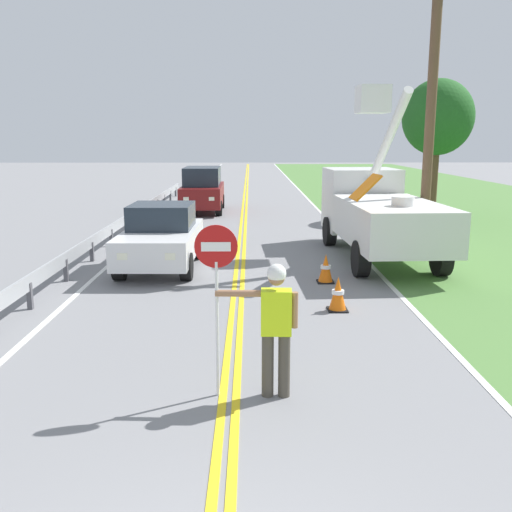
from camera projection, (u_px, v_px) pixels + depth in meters
centerline_yellow_left at (241, 224)px, 22.96m from camera, size 0.11×110.00×0.01m
centerline_yellow_right at (245, 224)px, 22.96m from camera, size 0.11×110.00×0.01m
edge_line_right at (331, 224)px, 23.00m from camera, size 0.12×110.00×0.01m
edge_line_left at (155, 224)px, 22.92m from camera, size 0.12×110.00×0.01m
flagger_worker at (275, 322)px, 7.39m from camera, size 1.09×0.26×1.83m
stop_sign_paddle at (216, 272)px, 7.28m from camera, size 0.56×0.04×2.33m
utility_bucket_truck at (376, 209)px, 16.46m from camera, size 2.67×6.90×4.95m
oncoming_sedan_nearest at (161, 237)px, 14.97m from camera, size 1.96×4.13×1.70m
oncoming_suv_second at (203, 189)px, 26.55m from camera, size 1.95×4.62×2.10m
utility_pole_near at (431, 113)px, 15.63m from camera, size 1.80×0.28×7.87m
traffic_cone_lead at (338, 294)px, 11.32m from camera, size 0.40×0.40×0.70m
traffic_cone_mid at (326, 269)px, 13.53m from camera, size 0.40×0.40×0.70m
guardrail_left_shoulder at (119, 225)px, 19.20m from camera, size 0.10×32.00×0.71m
roadside_tree_verge at (438, 118)px, 23.96m from camera, size 3.00×3.00×5.90m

